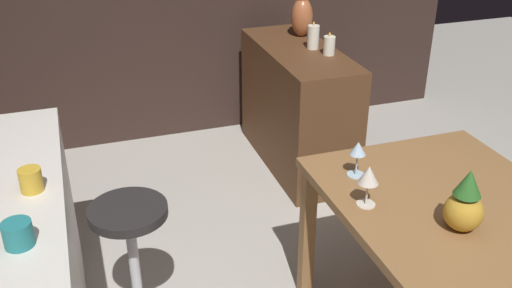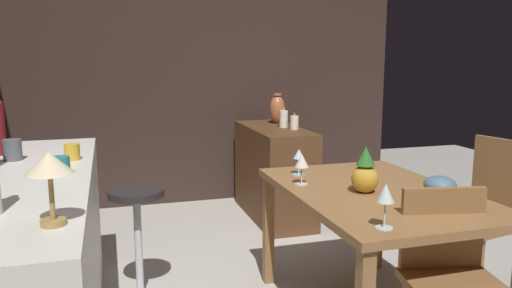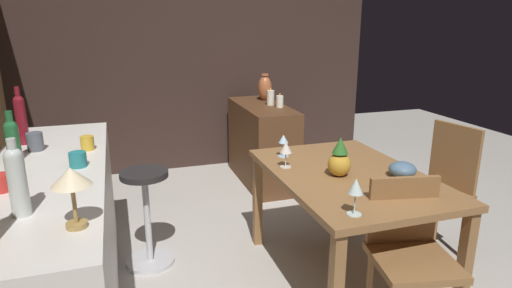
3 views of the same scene
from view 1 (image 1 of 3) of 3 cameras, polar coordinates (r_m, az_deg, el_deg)
The scene contains 11 objects.
dining_table at distance 2.35m, azimuth 20.30°, elevation -8.81°, with size 1.32×0.88×0.74m.
sideboard_cabinet at distance 3.90m, azimuth 4.11°, elevation 3.60°, with size 1.10×0.44×0.82m, color #56351E.
bar_stool at distance 2.57m, azimuth -11.81°, elevation -12.08°, with size 0.34×0.34×0.69m.
wine_glass_left at distance 2.42m, azimuth 9.99°, elevation -0.65°, with size 0.08×0.08×0.16m.
wine_glass_center at distance 2.22m, azimuth 11.08°, elevation -3.12°, with size 0.08×0.08×0.17m.
pineapple_centerpiece at distance 2.19m, azimuth 19.84°, elevation -5.62°, with size 0.14×0.14×0.24m.
cup_mustard at distance 2.15m, azimuth -21.27°, elevation -3.29°, with size 0.11×0.08×0.09m.
cup_teal at distance 1.89m, azimuth -22.36°, elevation -8.16°, with size 0.12×0.09×0.08m.
pillar_candle_tall at distance 3.64m, azimuth 7.21°, elevation 9.59°, with size 0.07×0.07×0.14m.
pillar_candle_short at distance 3.74m, azimuth 5.65°, elevation 10.43°, with size 0.08×0.08×0.17m.
vase_copper at distance 3.98m, azimuth 4.54°, elevation 12.39°, with size 0.15×0.15×0.28m.
Camera 1 is at (-1.49, 1.00, 1.97)m, focal length 40.67 mm.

